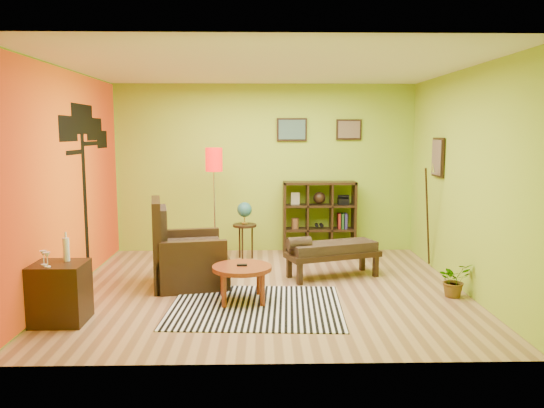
{
  "coord_description": "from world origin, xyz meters",
  "views": [
    {
      "loc": [
        -0.08,
        -6.64,
        2.0
      ],
      "look_at": [
        0.08,
        0.41,
        1.05
      ],
      "focal_mm": 35.0,
      "sensor_mm": 36.0,
      "label": 1
    }
  ],
  "objects_px": {
    "coffee_table": "(242,271)",
    "bench": "(330,250)",
    "floor_lamp": "(214,170)",
    "side_cabinet": "(60,292)",
    "potted_plant": "(454,283)",
    "globe_table": "(245,216)",
    "armchair": "(185,259)",
    "cube_shelf": "(320,218)"
  },
  "relations": [
    {
      "from": "floor_lamp",
      "to": "globe_table",
      "type": "distance_m",
      "value": 0.88
    },
    {
      "from": "floor_lamp",
      "to": "cube_shelf",
      "type": "relative_size",
      "value": 1.47
    },
    {
      "from": "bench",
      "to": "potted_plant",
      "type": "bearing_deg",
      "value": -32.6
    },
    {
      "from": "coffee_table",
      "to": "side_cabinet",
      "type": "xyz_separation_m",
      "value": [
        -1.9,
        -0.66,
        -0.05
      ]
    },
    {
      "from": "armchair",
      "to": "coffee_table",
      "type": "bearing_deg",
      "value": -42.92
    },
    {
      "from": "armchair",
      "to": "cube_shelf",
      "type": "relative_size",
      "value": 0.96
    },
    {
      "from": "globe_table",
      "to": "cube_shelf",
      "type": "height_order",
      "value": "cube_shelf"
    },
    {
      "from": "armchair",
      "to": "cube_shelf",
      "type": "bearing_deg",
      "value": 42.43
    },
    {
      "from": "coffee_table",
      "to": "cube_shelf",
      "type": "relative_size",
      "value": 0.59
    },
    {
      "from": "coffee_table",
      "to": "side_cabinet",
      "type": "relative_size",
      "value": 0.74
    },
    {
      "from": "side_cabinet",
      "to": "bench",
      "type": "xyz_separation_m",
      "value": [
        3.09,
        1.69,
        0.06
      ]
    },
    {
      "from": "globe_table",
      "to": "cube_shelf",
      "type": "distance_m",
      "value": 1.31
    },
    {
      "from": "side_cabinet",
      "to": "potted_plant",
      "type": "distance_m",
      "value": 4.57
    },
    {
      "from": "potted_plant",
      "to": "side_cabinet",
      "type": "bearing_deg",
      "value": -170.07
    },
    {
      "from": "cube_shelf",
      "to": "side_cabinet",
      "type": "bearing_deg",
      "value": -134.24
    },
    {
      "from": "coffee_table",
      "to": "side_cabinet",
      "type": "bearing_deg",
      "value": -160.99
    },
    {
      "from": "potted_plant",
      "to": "armchair",
      "type": "bearing_deg",
      "value": 170.05
    },
    {
      "from": "armchair",
      "to": "globe_table",
      "type": "bearing_deg",
      "value": 62.21
    },
    {
      "from": "cube_shelf",
      "to": "potted_plant",
      "type": "height_order",
      "value": "cube_shelf"
    },
    {
      "from": "side_cabinet",
      "to": "cube_shelf",
      "type": "height_order",
      "value": "cube_shelf"
    },
    {
      "from": "coffee_table",
      "to": "globe_table",
      "type": "height_order",
      "value": "globe_table"
    },
    {
      "from": "coffee_table",
      "to": "armchair",
      "type": "distance_m",
      "value": 1.06
    },
    {
      "from": "coffee_table",
      "to": "bench",
      "type": "xyz_separation_m",
      "value": [
        1.19,
        1.03,
        0.01
      ]
    },
    {
      "from": "globe_table",
      "to": "potted_plant",
      "type": "xyz_separation_m",
      "value": [
        2.62,
        -2.01,
        -0.53
      ]
    },
    {
      "from": "side_cabinet",
      "to": "potted_plant",
      "type": "relative_size",
      "value": 2.25
    },
    {
      "from": "side_cabinet",
      "to": "coffee_table",
      "type": "bearing_deg",
      "value": 19.01
    },
    {
      "from": "floor_lamp",
      "to": "bench",
      "type": "xyz_separation_m",
      "value": [
        1.68,
        -1.0,
        -1.05
      ]
    },
    {
      "from": "bench",
      "to": "cube_shelf",
      "type": "bearing_deg",
      "value": 89.12
    },
    {
      "from": "floor_lamp",
      "to": "potted_plant",
      "type": "height_order",
      "value": "floor_lamp"
    },
    {
      "from": "globe_table",
      "to": "side_cabinet",
      "type": "bearing_deg",
      "value": -123.78
    },
    {
      "from": "floor_lamp",
      "to": "globe_table",
      "type": "relative_size",
      "value": 1.94
    },
    {
      "from": "potted_plant",
      "to": "floor_lamp",
      "type": "bearing_deg",
      "value": 148.34
    },
    {
      "from": "floor_lamp",
      "to": "cube_shelf",
      "type": "distance_m",
      "value": 1.96
    },
    {
      "from": "coffee_table",
      "to": "floor_lamp",
      "type": "height_order",
      "value": "floor_lamp"
    },
    {
      "from": "coffee_table",
      "to": "floor_lamp",
      "type": "distance_m",
      "value": 2.34
    },
    {
      "from": "armchair",
      "to": "potted_plant",
      "type": "distance_m",
      "value": 3.43
    },
    {
      "from": "side_cabinet",
      "to": "potted_plant",
      "type": "height_order",
      "value": "side_cabinet"
    },
    {
      "from": "armchair",
      "to": "side_cabinet",
      "type": "bearing_deg",
      "value": -129.18
    },
    {
      "from": "cube_shelf",
      "to": "potted_plant",
      "type": "relative_size",
      "value": 2.83
    },
    {
      "from": "coffee_table",
      "to": "armchair",
      "type": "relative_size",
      "value": 0.61
    },
    {
      "from": "floor_lamp",
      "to": "potted_plant",
      "type": "xyz_separation_m",
      "value": [
        3.08,
        -1.9,
        -1.27
      ]
    },
    {
      "from": "coffee_table",
      "to": "bench",
      "type": "height_order",
      "value": "bench"
    }
  ]
}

